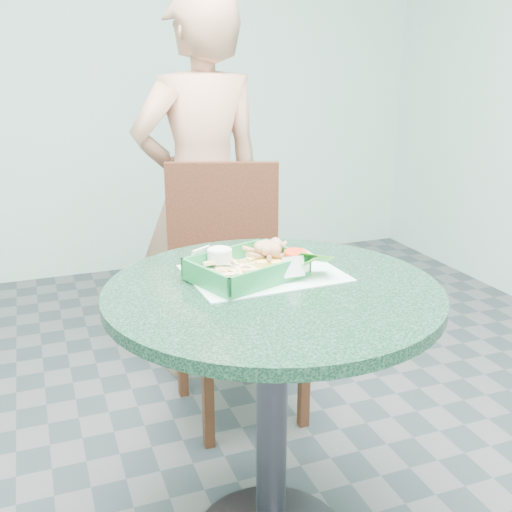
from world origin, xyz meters
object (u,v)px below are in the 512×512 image
object	(u,v)px
dining_chair	(232,273)
crab_sandwich	(277,261)
sauce_ramekin	(226,260)
cafe_table	(272,357)
food_basket	(247,279)
diner_person	(202,185)

from	to	relation	value
dining_chair	crab_sandwich	bearing A→B (deg)	-79.04
dining_chair	sauce_ramekin	xyz separation A→B (m)	(-0.22, -0.62, 0.27)
cafe_table	sauce_ramekin	bearing A→B (deg)	117.15
cafe_table	sauce_ramekin	xyz separation A→B (m)	(-0.07, 0.14, 0.22)
cafe_table	dining_chair	distance (m)	0.77
food_basket	sauce_ramekin	bearing A→B (deg)	115.72
food_basket	crab_sandwich	bearing A→B (deg)	9.07
crab_sandwich	sauce_ramekin	bearing A→B (deg)	155.84
dining_chair	sauce_ramekin	distance (m)	0.71
cafe_table	crab_sandwich	bearing A→B (deg)	62.08
sauce_ramekin	crab_sandwich	bearing A→B (deg)	-24.16
dining_chair	crab_sandwich	world-z (taller)	dining_chair
crab_sandwich	sauce_ramekin	xyz separation A→B (m)	(-0.12, 0.05, 0.00)
cafe_table	crab_sandwich	distance (m)	0.24
crab_sandwich	dining_chair	bearing A→B (deg)	81.34
cafe_table	sauce_ramekin	distance (m)	0.27
dining_chair	cafe_table	bearing A→B (deg)	-81.47
diner_person	sauce_ramekin	xyz separation A→B (m)	(-0.20, -0.93, -0.01)
dining_chair	sauce_ramekin	size ratio (longest dim) A/B	14.80
cafe_table	diner_person	bearing A→B (deg)	83.17
dining_chair	food_basket	world-z (taller)	dining_chair
dining_chair	crab_sandwich	size ratio (longest dim) A/B	7.98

